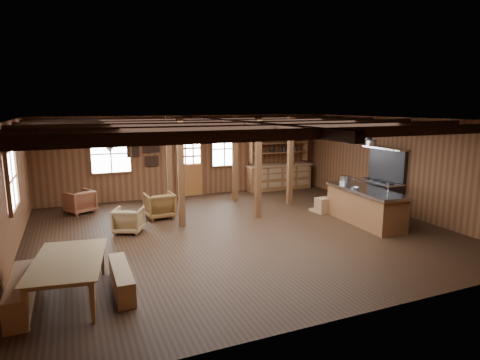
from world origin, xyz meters
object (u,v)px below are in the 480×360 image
object	(u,v)px
kitchen_island	(365,206)
armchair_c	(129,220)
commercial_range	(378,190)
armchair_a	(80,202)
armchair_b	(160,205)
dining_table	(72,279)

from	to	relation	value
kitchen_island	armchair_c	bearing A→B (deg)	167.09
commercial_range	armchair_a	world-z (taller)	commercial_range
kitchen_island	armchair_a	size ratio (longest dim) A/B	3.43
kitchen_island	armchair_c	distance (m)	6.19
commercial_range	armchair_b	world-z (taller)	commercial_range
kitchen_island	armchair_c	world-z (taller)	kitchen_island
commercial_range	armchair_b	distance (m)	6.48
kitchen_island	commercial_range	distance (m)	1.54
commercial_range	armchair_c	distance (m)	7.26
dining_table	commercial_range	bearing A→B (deg)	-65.10
kitchen_island	armchair_a	xyz separation A→B (m)	(-7.04, 4.13, -0.14)
armchair_a	armchair_c	xyz separation A→B (m)	(1.07, -2.48, -0.02)
commercial_range	kitchen_island	bearing A→B (deg)	-144.30
armchair_a	commercial_range	bearing A→B (deg)	129.81
armchair_c	commercial_range	bearing A→B (deg)	-161.41
kitchen_island	armchair_b	distance (m)	5.65
dining_table	armchair_c	size ratio (longest dim) A/B	2.82
armchair_c	armchair_a	bearing A→B (deg)	-42.11
dining_table	armchair_b	size ratio (longest dim) A/B	2.47
dining_table	armchair_a	world-z (taller)	dining_table
armchair_a	armchair_b	xyz separation A→B (m)	(2.07, -1.44, 0.02)
kitchen_island	armchair_c	size ratio (longest dim) A/B	3.70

